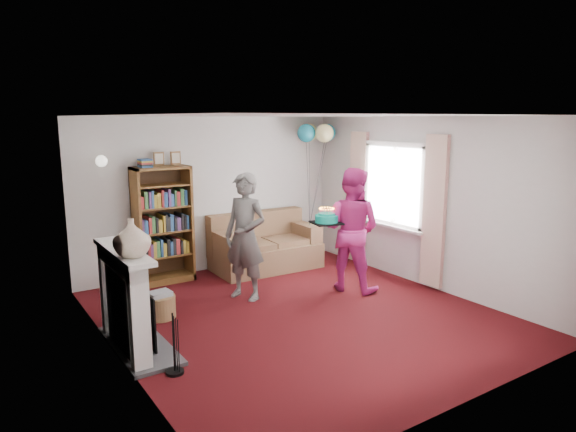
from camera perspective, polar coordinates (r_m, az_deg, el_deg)
ground at (r=6.68m, az=1.28°, el=-10.91°), size 5.00×5.00×0.00m
wall_back at (r=8.47m, az=-8.44°, el=2.41°), size 4.50×0.02×2.50m
wall_left at (r=5.39m, az=-18.82°, el=-2.87°), size 0.02×5.00×2.50m
wall_right at (r=7.82m, az=15.05°, el=1.46°), size 0.02×5.00×2.50m
ceiling at (r=6.20m, az=1.38°, el=11.13°), size 4.50×5.00×0.01m
fireplace at (r=5.82m, az=-17.22°, el=-9.38°), size 0.55×1.80×1.12m
window_bay at (r=8.19m, az=11.64°, el=1.69°), size 0.14×2.02×2.20m
wall_sconce at (r=7.69m, az=-20.03°, el=5.77°), size 0.16×0.23×0.16m
bookcase at (r=7.99m, az=-13.80°, el=-1.02°), size 0.84×0.42×1.98m
sofa at (r=8.60m, az=-2.69°, el=-3.52°), size 1.73×0.92×0.92m
wicker_basket at (r=6.72m, az=-13.99°, el=-9.67°), size 0.38×0.38×0.34m
person_striped at (r=7.05m, az=-4.77°, el=-2.29°), size 0.65×0.76×1.75m
person_magenta at (r=7.45m, az=7.04°, el=-1.49°), size 1.00×1.08×1.79m
birthday_cake at (r=7.22m, az=4.30°, el=-0.31°), size 0.39×0.39×0.22m
balloons at (r=9.00m, az=3.20°, el=9.20°), size 0.76×0.75×1.71m
mantel_vase at (r=5.27m, az=-16.97°, el=-2.33°), size 0.48×0.48×0.38m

